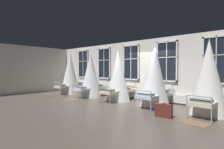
# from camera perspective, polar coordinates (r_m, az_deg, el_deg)

# --- Properties ---
(ground) EXTENTS (27.23, 27.23, 0.00)m
(ground) POSITION_cam_1_polar(r_m,az_deg,el_deg) (8.57, 6.82, -9.09)
(ground) COLOR brown
(back_wall_with_windows) EXTENTS (14.62, 0.10, 3.13)m
(back_wall_with_windows) POSITION_cam_1_polar(r_m,az_deg,el_deg) (9.52, 11.43, 1.44)
(back_wall_with_windows) COLOR silver
(back_wall_with_windows) RESTS_ON ground
(end_wall_left) EXTENTS (0.10, 7.42, 3.13)m
(end_wall_left) POSITION_cam_1_polar(r_m,az_deg,el_deg) (13.13, -25.85, 1.37)
(end_wall_left) COLOR silver
(end_wall_left) RESTS_ON ground
(window_bank) EXTENTS (11.41, 0.10, 2.86)m
(window_bank) POSITION_cam_1_polar(r_m,az_deg,el_deg) (9.43, 11.04, -1.40)
(window_bank) COLOR black
(window_bank) RESTS_ON ground
(cot_first) EXTENTS (1.26, 2.01, 2.71)m
(cot_first) POSITION_cam_1_polar(r_m,az_deg,el_deg) (12.25, -13.01, 0.29)
(cot_first) COLOR #9EA3A8
(cot_first) RESTS_ON ground
(cot_second) EXTENTS (1.26, 2.01, 2.57)m
(cot_second) POSITION_cam_1_polar(r_m,az_deg,el_deg) (10.58, -6.75, -0.29)
(cot_second) COLOR #9EA3A8
(cot_second) RESTS_ON ground
(cot_third) EXTENTS (1.26, 2.00, 2.54)m
(cot_third) POSITION_cam_1_polar(r_m,az_deg,el_deg) (9.19, 1.83, -0.66)
(cot_third) COLOR #9EA3A8
(cot_third) RESTS_ON ground
(cot_fourth) EXTENTS (1.26, 2.01, 2.68)m
(cot_fourth) POSITION_cam_1_polar(r_m,az_deg,el_deg) (7.98, 13.29, -0.57)
(cot_fourth) COLOR #9EA3A8
(cot_fourth) RESTS_ON ground
(cot_fifth) EXTENTS (1.26, 2.02, 2.67)m
(cot_fifth) POSITION_cam_1_polar(r_m,az_deg,el_deg) (7.16, 28.12, -1.04)
(cot_fifth) COLOR #9EA3A8
(cot_fifth) RESTS_ON ground
(rug_first) EXTENTS (0.82, 0.59, 0.01)m
(rug_first) POSITION_cam_1_polar(r_m,az_deg,el_deg) (11.61, -18.68, -6.29)
(rug_first) COLOR brown
(rug_first) RESTS_ON ground
(rug_second) EXTENTS (0.82, 0.59, 0.01)m
(rug_second) POSITION_cam_1_polar(r_m,az_deg,el_deg) (9.87, -12.74, -7.66)
(rug_second) COLOR brown
(rug_second) RESTS_ON ground
(rug_fifth) EXTENTS (0.82, 0.58, 0.01)m
(rug_fifth) POSITION_cam_1_polar(r_m,az_deg,el_deg) (6.08, 24.55, -13.71)
(rug_fifth) COLOR brown
(rug_fifth) RESTS_ON ground
(suitcase_dark) EXTENTS (0.58, 0.28, 0.47)m
(suitcase_dark) POSITION_cam_1_polar(r_m,az_deg,el_deg) (6.39, 15.92, -10.86)
(suitcase_dark) COLOR #5B231E
(suitcase_dark) RESTS_ON ground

